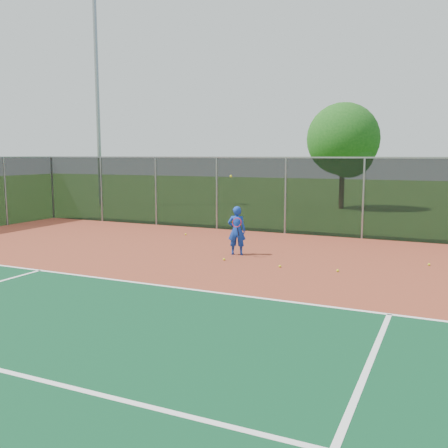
# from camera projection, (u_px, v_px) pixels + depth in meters

# --- Properties ---
(ground) EXTENTS (120.00, 120.00, 0.00)m
(ground) POSITION_uv_depth(u_px,v_px,m) (234.00, 354.00, 7.82)
(ground) COLOR #2D5618
(ground) RESTS_ON ground
(court_apron) EXTENTS (30.00, 20.00, 0.02)m
(court_apron) POSITION_uv_depth(u_px,v_px,m) (275.00, 317.00, 9.62)
(court_apron) COLOR brown
(court_apron) RESTS_ON ground
(court_lines) EXTENTS (22.10, 13.05, 0.00)m
(court_lines) POSITION_uv_depth(u_px,v_px,m) (336.00, 446.00, 5.29)
(court_lines) COLOR white
(court_lines) RESTS_ON court_apron
(fence_back) EXTENTS (30.00, 0.06, 3.03)m
(fence_back) POSITION_uv_depth(u_px,v_px,m) (363.00, 197.00, 18.41)
(fence_back) COLOR black
(fence_back) RESTS_ON court_apron
(tennis_player) EXTENTS (0.64, 0.67, 2.48)m
(tennis_player) POSITION_uv_depth(u_px,v_px,m) (237.00, 230.00, 15.49)
(tennis_player) COLOR #1238AA
(tennis_player) RESTS_ON court_apron
(practice_ball_0) EXTENTS (0.07, 0.07, 0.07)m
(practice_ball_0) POSITION_uv_depth(u_px,v_px,m) (280.00, 266.00, 13.80)
(practice_ball_0) COLOR yellow
(practice_ball_0) RESTS_ON court_apron
(practice_ball_1) EXTENTS (0.07, 0.07, 0.07)m
(practice_ball_1) POSITION_uv_depth(u_px,v_px,m) (338.00, 271.00, 13.27)
(practice_ball_1) COLOR yellow
(practice_ball_1) RESTS_ON court_apron
(practice_ball_2) EXTENTS (0.07, 0.07, 0.07)m
(practice_ball_2) POSITION_uv_depth(u_px,v_px,m) (224.00, 259.00, 14.72)
(practice_ball_2) COLOR yellow
(practice_ball_2) RESTS_ON court_apron
(practice_ball_3) EXTENTS (0.07, 0.07, 0.07)m
(practice_ball_3) POSITION_uv_depth(u_px,v_px,m) (429.00, 264.00, 14.01)
(practice_ball_3) COLOR yellow
(practice_ball_3) RESTS_ON court_apron
(practice_ball_4) EXTENTS (0.07, 0.07, 0.07)m
(practice_ball_4) POSITION_uv_depth(u_px,v_px,m) (186.00, 234.00, 19.39)
(practice_ball_4) COLOR yellow
(practice_ball_4) RESTS_ON court_apron
(floodlight_nw) EXTENTS (0.90, 0.40, 13.23)m
(floodlight_nw) POSITION_uv_depth(u_px,v_px,m) (97.00, 84.00, 30.42)
(floodlight_nw) COLOR gray
(floodlight_nw) RESTS_ON ground
(tree_back_left) EXTENTS (4.17, 4.17, 6.12)m
(tree_back_left) POSITION_uv_depth(u_px,v_px,m) (345.00, 142.00, 28.63)
(tree_back_left) COLOR #331F12
(tree_back_left) RESTS_ON ground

